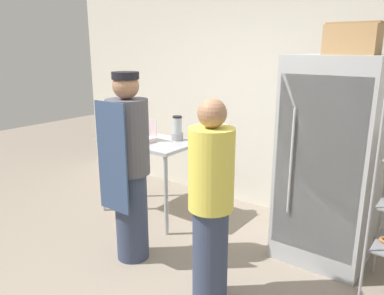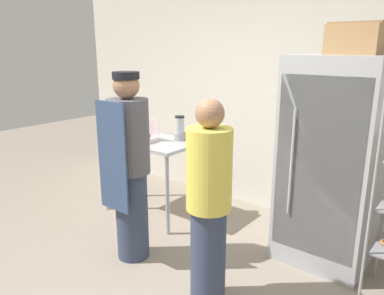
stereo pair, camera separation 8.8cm
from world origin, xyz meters
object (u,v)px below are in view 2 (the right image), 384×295
(refrigerator, at_px, (330,163))
(cardboard_storage_box, at_px, (354,39))
(binder_stack, at_px, (123,129))
(person_customer, at_px, (209,203))
(person_baker, at_px, (129,166))
(blender_pitcher, at_px, (180,129))
(donut_box, at_px, (145,137))

(refrigerator, relative_size, cardboard_storage_box, 4.47)
(binder_stack, bearing_deg, cardboard_storage_box, 9.79)
(refrigerator, distance_m, cardboard_storage_box, 1.07)
(binder_stack, relative_size, person_customer, 0.19)
(cardboard_storage_box, bearing_deg, refrigerator, -154.14)
(person_baker, bearing_deg, blender_pitcher, 104.21)
(cardboard_storage_box, relative_size, person_baker, 0.24)
(refrigerator, height_order, blender_pitcher, refrigerator)
(binder_stack, distance_m, cardboard_storage_box, 2.64)
(binder_stack, distance_m, person_baker, 1.16)
(person_baker, bearing_deg, cardboard_storage_box, 37.02)
(donut_box, distance_m, cardboard_storage_box, 2.32)
(donut_box, distance_m, blender_pitcher, 0.40)
(binder_stack, bearing_deg, refrigerator, 9.18)
(blender_pitcher, relative_size, binder_stack, 0.91)
(refrigerator, bearing_deg, donut_box, -168.80)
(person_customer, bearing_deg, donut_box, 152.09)
(cardboard_storage_box, bearing_deg, blender_pitcher, -175.59)
(refrigerator, height_order, cardboard_storage_box, cardboard_storage_box)
(donut_box, bearing_deg, blender_pitcher, 46.87)
(donut_box, distance_m, person_baker, 0.88)
(blender_pitcher, distance_m, person_baker, 1.04)
(refrigerator, relative_size, binder_stack, 6.15)
(refrigerator, height_order, person_baker, refrigerator)
(refrigerator, height_order, donut_box, refrigerator)
(donut_box, bearing_deg, person_baker, -53.56)
(blender_pitcher, distance_m, person_customer, 1.60)
(blender_pitcher, bearing_deg, person_customer, -41.84)
(donut_box, height_order, person_baker, person_baker)
(donut_box, relative_size, binder_stack, 0.85)
(refrigerator, relative_size, donut_box, 7.22)
(donut_box, height_order, blender_pitcher, blender_pitcher)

